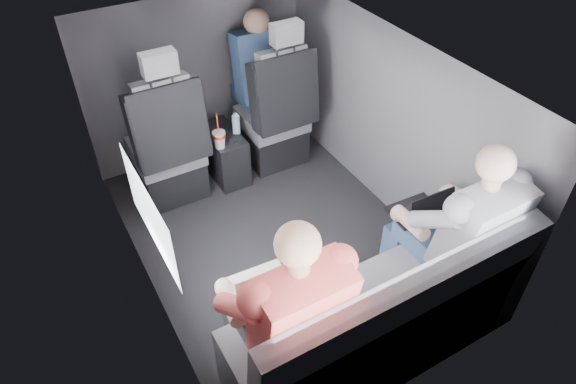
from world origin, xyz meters
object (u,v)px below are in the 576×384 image
laptop_black (421,211)px  passenger_rear_left (285,310)px  laptop_white (263,289)px  center_console (224,154)px  passenger_rear_right (456,230)px  front_seat_right (276,120)px  passenger_front_right (258,67)px  water_bottle (236,124)px  soda_cup (219,139)px  rear_bench (374,324)px  front_seat_left (168,153)px

laptop_black → passenger_rear_left: 1.05m
laptop_white → passenger_rear_left: bearing=-81.6°
center_console → passenger_rear_left: 1.96m
passenger_rear_left → passenger_rear_right: (1.08, 0.00, -0.01)m
front_seat_right → passenger_rear_left: (-0.94, -1.81, 0.25)m
passenger_front_right → water_bottle: bearing=-141.9°
soda_cup → laptop_white: 1.57m
soda_cup → passenger_rear_right: size_ratio=0.23×
passenger_front_right → rear_bench: bearing=-101.6°
water_bottle → center_console: bearing=153.1°
laptop_black → passenger_front_right: passenger_front_right is taller
front_seat_right → laptop_black: (0.09, -1.58, 0.23)m
rear_bench → water_bottle: size_ratio=9.35×
front_seat_left → laptop_white: bearing=-92.4°
passenger_rear_right → soda_cup: bearing=112.0°
front_seat_left → center_console: size_ratio=2.64×
front_seat_left → passenger_front_right: front_seat_left is taller
laptop_black → center_console: bearing=108.4°
soda_cup → passenger_rear_left: size_ratio=0.23×
rear_bench → laptop_black: size_ratio=5.17×
laptop_black → rear_bench: bearing=-149.1°
passenger_rear_right → passenger_front_right: (-0.15, 2.07, 0.11)m
front_seat_right → front_seat_left: bearing=180.0°
center_console → soda_cup: 0.33m
passenger_rear_left → front_seat_left: bearing=88.7°
center_console → passenger_rear_left: bearing=-104.9°
laptop_white → passenger_front_right: passenger_front_right is taller
rear_bench → laptop_white: bearing=152.3°
laptop_black → passenger_rear_right: 0.23m
rear_bench → water_bottle: (0.10, 1.89, 0.17)m
passenger_rear_left → passenger_front_right: bearing=65.7°
rear_bench → passenger_rear_left: bearing=169.1°
laptop_white → passenger_rear_right: size_ratio=0.28×
front_seat_right → soda_cup: bearing=-167.1°
water_bottle → laptop_white: laptop_white is taller
water_bottle → passenger_rear_left: (-0.59, -1.80, 0.17)m
front_seat_right → passenger_rear_right: 1.83m
rear_bench → center_console: bearing=90.0°
rear_bench → passenger_rear_right: 0.68m
front_seat_right → center_console: size_ratio=2.64×
rear_bench → front_seat_right: bearing=76.7°
center_console → water_bottle: water_bottle is taller
laptop_black → passenger_rear_right: passenger_rear_right is taller
soda_cup → center_console: bearing=61.1°
rear_bench → passenger_front_right: bearing=78.4°
front_seat_left → water_bottle: 0.56m
soda_cup → laptop_white: (-0.43, -1.51, 0.16)m
front_seat_right → water_bottle: bearing=-178.2°
soda_cup → passenger_rear_left: (-0.40, -1.68, 0.18)m
soda_cup → passenger_front_right: (0.53, 0.38, 0.27)m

